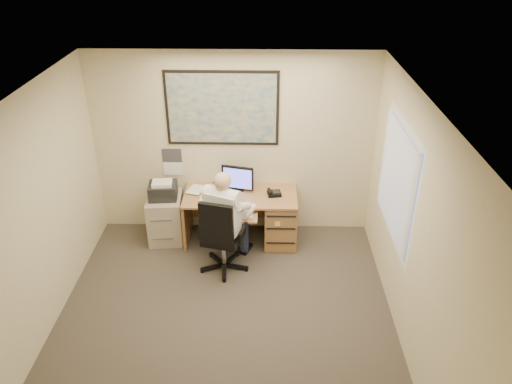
{
  "coord_description": "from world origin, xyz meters",
  "views": [
    {
      "loc": [
        0.47,
        -4.28,
        4.19
      ],
      "look_at": [
        0.34,
        1.3,
        1.12
      ],
      "focal_mm": 35.0,
      "sensor_mm": 36.0,
      "label": 1
    }
  ],
  "objects_px": {
    "office_chair": "(224,250)",
    "person": "(223,222)",
    "filing_cabinet": "(165,214)",
    "desk": "(263,213)"
  },
  "relations": [
    {
      "from": "desk",
      "to": "filing_cabinet",
      "type": "relative_size",
      "value": 1.69
    },
    {
      "from": "desk",
      "to": "person",
      "type": "distance_m",
      "value": 0.9
    },
    {
      "from": "desk",
      "to": "person",
      "type": "bearing_deg",
      "value": -127.78
    },
    {
      "from": "office_chair",
      "to": "person",
      "type": "xyz_separation_m",
      "value": [
        -0.01,
        0.08,
        0.38
      ]
    },
    {
      "from": "office_chair",
      "to": "desk",
      "type": "bearing_deg",
      "value": 69.92
    },
    {
      "from": "office_chair",
      "to": "person",
      "type": "height_order",
      "value": "person"
    },
    {
      "from": "desk",
      "to": "filing_cabinet",
      "type": "bearing_deg",
      "value": -179.93
    },
    {
      "from": "filing_cabinet",
      "to": "person",
      "type": "bearing_deg",
      "value": -41.85
    },
    {
      "from": "filing_cabinet",
      "to": "person",
      "type": "height_order",
      "value": "person"
    },
    {
      "from": "filing_cabinet",
      "to": "person",
      "type": "xyz_separation_m",
      "value": [
        0.9,
        -0.68,
        0.31
      ]
    }
  ]
}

